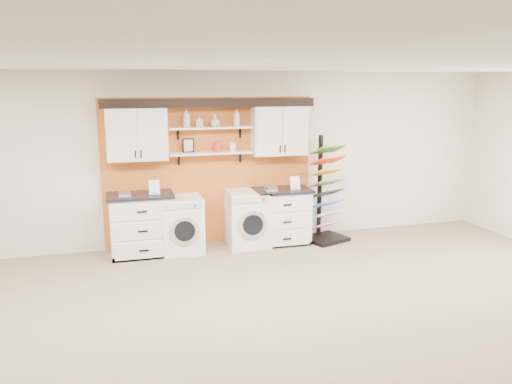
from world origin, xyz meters
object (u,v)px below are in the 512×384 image
object	(u,v)px
base_cabinet_left	(142,224)
sample_rack	(326,209)
washer	(182,224)
dryer	(247,218)
base_cabinet_right	(281,216)

from	to	relation	value
base_cabinet_left	sample_rack	bearing A→B (deg)	-1.55
base_cabinet_left	washer	bearing A→B (deg)	-0.31
dryer	sample_rack	distance (m)	1.35
sample_rack	base_cabinet_right	bearing A→B (deg)	153.87
washer	sample_rack	size ratio (longest dim) A/B	0.50
base_cabinet_left	dryer	size ratio (longest dim) A/B	1.08
base_cabinet_right	dryer	distance (m)	0.58
base_cabinet_left	washer	size ratio (longest dim) A/B	1.12
base_cabinet_right	sample_rack	bearing A→B (deg)	-6.13
base_cabinet_left	base_cabinet_right	world-z (taller)	base_cabinet_left
base_cabinet_left	sample_rack	size ratio (longest dim) A/B	0.56
washer	sample_rack	world-z (taller)	sample_rack
washer	dryer	size ratio (longest dim) A/B	0.96
base_cabinet_left	washer	world-z (taller)	base_cabinet_left
base_cabinet_right	sample_rack	distance (m)	0.77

